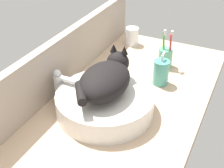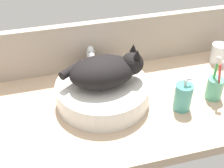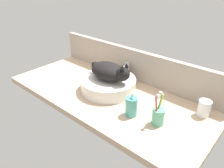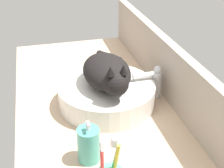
# 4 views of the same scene
# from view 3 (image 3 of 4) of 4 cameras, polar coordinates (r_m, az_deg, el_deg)

# --- Properties ---
(ground_plane) EXTENTS (1.39, 0.61, 0.04)m
(ground_plane) POSITION_cam_3_polar(r_m,az_deg,el_deg) (1.45, -1.32, -3.04)
(ground_plane) COLOR tan
(backsplash_panel) EXTENTS (1.39, 0.04, 0.22)m
(backsplash_panel) POSITION_cam_3_polar(r_m,az_deg,el_deg) (1.59, 5.69, 5.12)
(backsplash_panel) COLOR #AD9E8E
(backsplash_panel) RESTS_ON ground_plane
(sink_basin) EXTENTS (0.37, 0.37, 0.08)m
(sink_basin) POSITION_cam_3_polar(r_m,az_deg,el_deg) (1.45, -0.98, -0.07)
(sink_basin) COLOR silver
(sink_basin) RESTS_ON ground_plane
(cat) EXTENTS (0.32, 0.18, 0.14)m
(cat) POSITION_cam_3_polar(r_m,az_deg,el_deg) (1.40, -0.57, 3.38)
(cat) COLOR black
(cat) RESTS_ON sink_basin
(faucet) EXTENTS (0.04, 0.12, 0.14)m
(faucet) POSITION_cam_3_polar(r_m,az_deg,el_deg) (1.57, 3.62, 3.44)
(faucet) COLOR silver
(faucet) RESTS_ON ground_plane
(soap_dispenser) EXTENTS (0.07, 0.07, 0.14)m
(soap_dispenser) POSITION_cam_3_polar(r_m,az_deg,el_deg) (1.21, 5.09, -5.83)
(soap_dispenser) COLOR teal
(soap_dispenser) RESTS_ON ground_plane
(toothbrush_cup) EXTENTS (0.06, 0.06, 0.19)m
(toothbrush_cup) POSITION_cam_3_polar(r_m,az_deg,el_deg) (1.17, 11.95, -8.08)
(toothbrush_cup) COLOR #5BB28E
(toothbrush_cup) RESTS_ON ground_plane
(water_glass) EXTENTS (0.07, 0.07, 0.09)m
(water_glass) POSITION_cam_3_polar(r_m,az_deg,el_deg) (1.31, 22.86, -6.07)
(water_glass) COLOR white
(water_glass) RESTS_ON ground_plane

